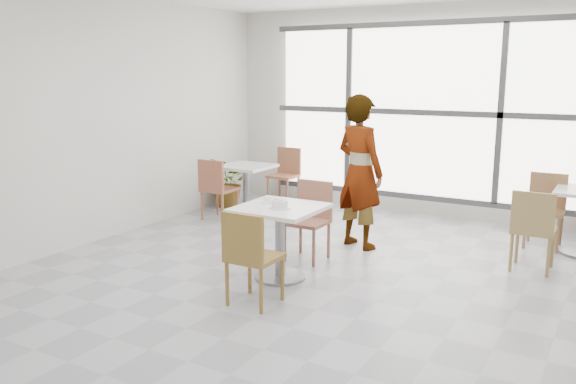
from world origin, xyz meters
The scene contains 16 objects.
floor centered at (0.00, 0.00, 0.00)m, with size 7.00×7.00×0.00m, color #9E9EA5.
wall_back centered at (0.00, 3.50, 1.50)m, with size 6.00×6.00×0.00m, color silver.
wall_left centered at (-3.00, 0.00, 1.50)m, with size 7.00×7.00×0.00m, color silver.
window centered at (0.00, 3.44, 1.50)m, with size 4.60×0.07×2.52m.
main_table centered at (-0.33, 0.11, 0.52)m, with size 0.80×0.80×0.75m.
chair_near centered at (-0.19, -0.65, 0.50)m, with size 0.42×0.42×0.87m.
chair_far centered at (-0.38, 0.86, 0.50)m, with size 0.42×0.42×0.87m.
oatmeal_bowl centered at (-0.29, 0.03, 0.79)m, with size 0.21×0.21×0.09m.
coffee_cup centered at (-0.50, 0.16, 0.78)m, with size 0.16×0.13×0.07m.
person centered at (-0.09, 1.54, 0.91)m, with size 0.66×0.43×1.81m, color black.
bg_table_left centered at (-2.12, 2.14, 0.49)m, with size 0.70×0.70×0.75m.
bg_chair_left_near centered at (-2.35, 1.72, 0.50)m, with size 0.42×0.42×0.87m.
bg_chair_left_far centered at (-2.12, 3.28, 0.50)m, with size 0.42×0.42×0.87m.
bg_chair_right_near centered at (1.84, 1.60, 0.50)m, with size 0.42×0.42×0.87m.
bg_chair_right_far centered at (1.82, 2.72, 0.50)m, with size 0.42×0.42×0.87m.
plant_left centered at (-2.70, 2.52, 0.39)m, with size 0.70×0.60×0.77m, color #4D7D3E.
Camera 1 is at (2.60, -4.78, 2.05)m, focal length 36.73 mm.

